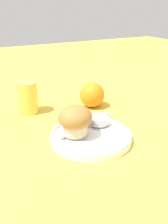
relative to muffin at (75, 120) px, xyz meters
The scene contains 8 objects.
ground_plane 0.07m from the muffin, 17.00° to the right, with size 3.00×3.00×0.00m, color gold.
plate 0.06m from the muffin, 20.12° to the right, with size 0.20×0.20×0.02m.
muffin is the anchor object (origin of this frame).
cream_ramekin 0.08m from the muffin, 14.26° to the left, with size 0.05×0.05×0.02m.
berry_pair 0.05m from the muffin, 53.84° to the left, with size 0.03×0.02×0.02m.
butter_knife 0.06m from the muffin, 32.58° to the left, with size 0.18×0.08×0.00m.
orange_fruit 0.22m from the muffin, 49.63° to the left, with size 0.08×0.08×0.08m.
juice_glass 0.23m from the muffin, 102.81° to the left, with size 0.06×0.06×0.10m.
Camera 1 is at (-0.28, -0.46, 0.31)m, focal length 40.00 mm.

